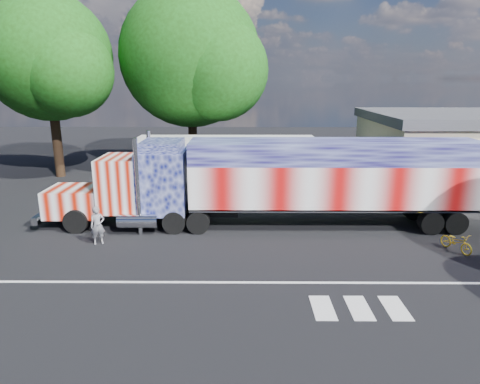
{
  "coord_description": "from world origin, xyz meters",
  "views": [
    {
      "loc": [
        0.14,
        -17.52,
        7.35
      ],
      "look_at": [
        0.0,
        3.0,
        1.9
      ],
      "focal_mm": 32.0,
      "sensor_mm": 36.0,
      "label": 1
    }
  ],
  "objects_px": {
    "woman": "(98,225)",
    "bicycle": "(456,242)",
    "semi_truck": "(279,180)",
    "tree_nw_a": "(50,58)",
    "coach_bus": "(226,162)",
    "tree_n_mid": "(193,57)"
  },
  "relations": [
    {
      "from": "woman",
      "to": "bicycle",
      "type": "xyz_separation_m",
      "value": [
        16.0,
        -0.77,
        -0.45
      ]
    },
    {
      "from": "semi_truck",
      "to": "woman",
      "type": "bearing_deg",
      "value": -162.84
    },
    {
      "from": "semi_truck",
      "to": "tree_nw_a",
      "type": "height_order",
      "value": "tree_nw_a"
    },
    {
      "from": "woman",
      "to": "semi_truck",
      "type": "bearing_deg",
      "value": -7.06
    },
    {
      "from": "coach_bus",
      "to": "tree_n_mid",
      "type": "relative_size",
      "value": 0.84
    },
    {
      "from": "semi_truck",
      "to": "coach_bus",
      "type": "distance_m",
      "value": 8.5
    },
    {
      "from": "woman",
      "to": "bicycle",
      "type": "bearing_deg",
      "value": -26.97
    },
    {
      "from": "semi_truck",
      "to": "woman",
      "type": "distance_m",
      "value": 8.98
    },
    {
      "from": "semi_truck",
      "to": "tree_nw_a",
      "type": "relative_size",
      "value": 1.64
    },
    {
      "from": "coach_bus",
      "to": "bicycle",
      "type": "distance_m",
      "value": 15.51
    },
    {
      "from": "coach_bus",
      "to": "bicycle",
      "type": "relative_size",
      "value": 7.46
    },
    {
      "from": "coach_bus",
      "to": "tree_n_mid",
      "type": "bearing_deg",
      "value": 115.59
    },
    {
      "from": "tree_nw_a",
      "to": "tree_n_mid",
      "type": "bearing_deg",
      "value": 12.85
    },
    {
      "from": "tree_nw_a",
      "to": "woman",
      "type": "bearing_deg",
      "value": -62.04
    },
    {
      "from": "semi_truck",
      "to": "woman",
      "type": "xyz_separation_m",
      "value": [
        -8.46,
        -2.61,
        -1.55
      ]
    },
    {
      "from": "semi_truck",
      "to": "tree_nw_a",
      "type": "bearing_deg",
      "value": 144.4
    },
    {
      "from": "semi_truck",
      "to": "woman",
      "type": "relative_size",
      "value": 12.6
    },
    {
      "from": "coach_bus",
      "to": "tree_nw_a",
      "type": "height_order",
      "value": "tree_nw_a"
    },
    {
      "from": "semi_truck",
      "to": "tree_n_mid",
      "type": "distance_m",
      "value": 16.21
    },
    {
      "from": "coach_bus",
      "to": "tree_n_mid",
      "type": "distance_m",
      "value": 9.57
    },
    {
      "from": "woman",
      "to": "tree_n_mid",
      "type": "distance_m",
      "value": 18.39
    },
    {
      "from": "coach_bus",
      "to": "woman",
      "type": "relative_size",
      "value": 6.87
    }
  ]
}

